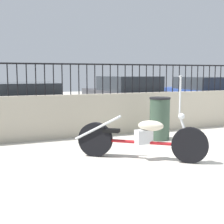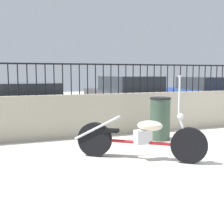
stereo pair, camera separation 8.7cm
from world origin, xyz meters
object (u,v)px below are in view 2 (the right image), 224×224
(motorcycle_red, at_px, (133,138))
(car_dark_grey, at_px, (128,96))
(car_blue, at_px, (205,94))
(trash_bin, at_px, (160,119))
(car_black, at_px, (28,102))

(motorcycle_red, height_order, car_dark_grey, motorcycle_red)
(car_dark_grey, height_order, car_blue, car_dark_grey)
(trash_bin, relative_size, car_black, 0.22)
(motorcycle_red, bearing_deg, car_blue, 80.58)
(trash_bin, distance_m, car_blue, 5.55)
(motorcycle_red, distance_m, car_blue, 7.30)
(motorcycle_red, relative_size, car_dark_grey, 0.47)
(car_black, bearing_deg, motorcycle_red, -163.63)
(motorcycle_red, relative_size, car_black, 0.44)
(motorcycle_red, xyz_separation_m, car_black, (-1.26, 4.65, 0.25))
(car_dark_grey, bearing_deg, car_black, 90.11)
(car_blue, bearing_deg, trash_bin, 135.70)
(motorcycle_red, xyz_separation_m, trash_bin, (1.24, 1.23, 0.10))
(car_blue, bearing_deg, car_dark_grey, 95.04)
(trash_bin, height_order, car_dark_grey, car_dark_grey)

